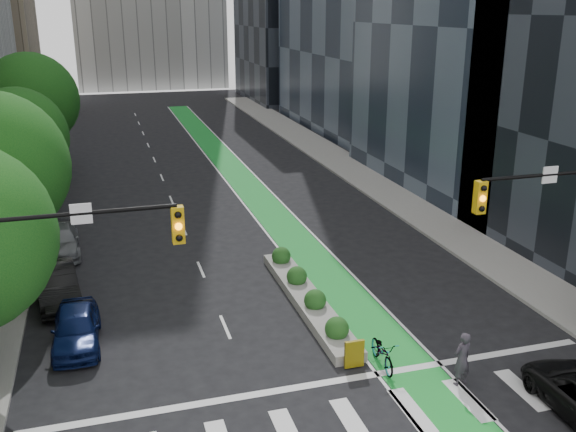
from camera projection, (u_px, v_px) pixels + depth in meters
ground at (340, 403)px, 20.25m from camera, size 160.00×160.00×0.00m
sidewalk_left at (19, 207)px, 39.84m from camera, size 3.60×90.00×0.15m
sidewalk_right at (370, 179)px, 46.19m from camera, size 3.60×90.00×0.15m
bike_lane_paint at (235, 172)px, 48.40m from camera, size 2.20×70.00×0.01m
tree_midfar at (17, 138)px, 35.81m from camera, size 5.60×5.60×7.76m
tree_far at (31, 100)px, 44.69m from camera, size 6.60×6.60×9.00m
signal_left at (28, 292)px, 16.85m from camera, size 6.14×0.51×7.20m
median_planter at (307, 296)px, 26.87m from camera, size 1.20×10.26×1.10m
bicycle at (383, 352)px, 22.18m from camera, size 0.87×2.09×1.07m
cyclist at (462, 359)px, 20.97m from camera, size 0.78×0.60×1.89m
parked_car_left_near at (76, 328)px, 23.50m from camera, size 1.75×4.18×1.42m
parked_car_left_mid at (56, 285)px, 27.03m from camera, size 2.24×4.81×1.53m
parked_car_left_far at (60, 241)px, 32.34m from camera, size 2.17×4.75×1.35m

